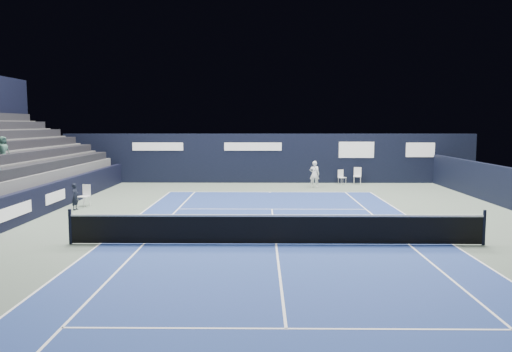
# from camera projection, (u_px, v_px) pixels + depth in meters

# --- Properties ---
(ground) EXTENTS (48.00, 48.00, 0.00)m
(ground) POSITION_uv_depth(u_px,v_px,m) (274.00, 231.00, 17.44)
(ground) COLOR #4E5D52
(ground) RESTS_ON ground
(court_surface) EXTENTS (10.97, 23.77, 0.01)m
(court_surface) POSITION_uv_depth(u_px,v_px,m) (276.00, 244.00, 15.45)
(court_surface) COLOR navy
(court_surface) RESTS_ON ground
(folding_chair_back_a) EXTENTS (0.52, 0.53, 0.89)m
(folding_chair_back_a) POSITION_uv_depth(u_px,v_px,m) (341.00, 174.00, 30.93)
(folding_chair_back_a) COLOR silver
(folding_chair_back_a) RESTS_ON ground
(folding_chair_back_b) EXTENTS (0.55, 0.54, 1.04)m
(folding_chair_back_b) POSITION_uv_depth(u_px,v_px,m) (357.00, 174.00, 30.93)
(folding_chair_back_b) COLOR silver
(folding_chair_back_b) RESTS_ON ground
(line_judge_chair) EXTENTS (0.56, 0.56, 0.99)m
(line_judge_chair) POSITION_uv_depth(u_px,v_px,m) (85.00, 194.00, 22.57)
(line_judge_chair) COLOR white
(line_judge_chair) RESTS_ON ground
(line_judge) EXTENTS (0.32, 0.45, 1.16)m
(line_judge) POSITION_uv_depth(u_px,v_px,m) (75.00, 197.00, 21.62)
(line_judge) COLOR black
(line_judge) RESTS_ON ground
(court_markings) EXTENTS (11.03, 23.83, 0.00)m
(court_markings) POSITION_uv_depth(u_px,v_px,m) (276.00, 244.00, 15.45)
(court_markings) COLOR white
(court_markings) RESTS_ON court_surface
(tennis_net) EXTENTS (12.90, 0.10, 1.10)m
(tennis_net) POSITION_uv_depth(u_px,v_px,m) (276.00, 228.00, 15.40)
(tennis_net) COLOR black
(tennis_net) RESTS_ON ground
(back_sponsor_wall) EXTENTS (26.00, 0.63, 3.10)m
(back_sponsor_wall) POSITION_uv_depth(u_px,v_px,m) (269.00, 158.00, 31.70)
(back_sponsor_wall) COLOR black
(back_sponsor_wall) RESTS_ON ground
(side_barrier_left) EXTENTS (0.33, 22.00, 1.20)m
(side_barrier_left) POSITION_uv_depth(u_px,v_px,m) (52.00, 197.00, 21.44)
(side_barrier_left) COLOR black
(side_barrier_left) RESTS_ON ground
(tennis_player) EXTENTS (0.63, 0.85, 1.57)m
(tennis_player) POSITION_uv_depth(u_px,v_px,m) (314.00, 174.00, 29.22)
(tennis_player) COLOR white
(tennis_player) RESTS_ON ground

